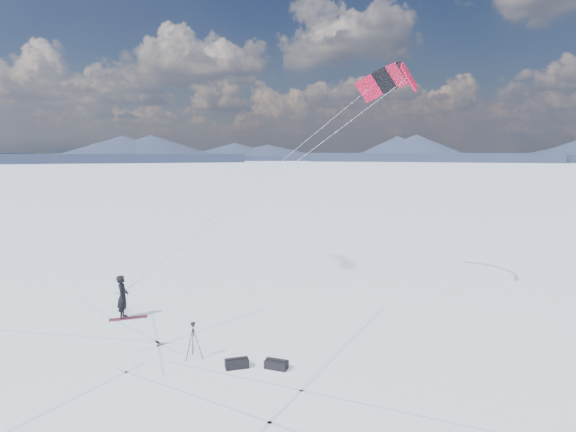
# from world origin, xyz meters

# --- Properties ---
(ground) EXTENTS (1800.00, 1800.00, 0.00)m
(ground) POSITION_xyz_m (0.00, 0.00, 0.00)
(ground) COLOR white
(horizon_hills) EXTENTS (704.47, 706.88, 8.16)m
(horizon_hills) POSITION_xyz_m (0.00, 0.00, 3.20)
(horizon_hills) COLOR #191D34
(horizon_hills) RESTS_ON ground
(snow_tracks) EXTENTS (17.62, 14.39, 0.01)m
(snow_tracks) POSITION_xyz_m (-0.41, -0.64, 0.00)
(snow_tracks) COLOR #A8B8DB
(snow_tracks) RESTS_ON ground
(snowkiter) EXTENTS (0.59, 0.78, 1.93)m
(snowkiter) POSITION_xyz_m (-3.29, 3.98, 0.00)
(snowkiter) COLOR black
(snowkiter) RESTS_ON ground
(snowboard) EXTENTS (1.59, 0.88, 0.04)m
(snowboard) POSITION_xyz_m (-3.05, 3.89, 0.02)
(snowboard) COLOR maroon
(snowboard) RESTS_ON ground
(tripod) EXTENTS (0.59, 0.63, 1.33)m
(tripod) POSITION_xyz_m (0.87, 0.08, 0.85)
(tripod) COLOR black
(tripod) RESTS_ON ground
(gear_bag_a) EXTENTS (0.88, 0.62, 0.36)m
(gear_bag_a) POSITION_xyz_m (2.53, -0.58, 0.16)
(gear_bag_a) COLOR black
(gear_bag_a) RESTS_ON ground
(gear_bag_b) EXTENTS (0.84, 0.58, 0.35)m
(gear_bag_b) POSITION_xyz_m (3.88, -0.55, 0.15)
(gear_bag_b) COLOR black
(gear_bag_b) RESTS_ON ground
(power_kite) EXTENTS (13.23, 6.56, 10.33)m
(power_kite) POSITION_xyz_m (8.64, 8.03, 10.63)
(power_kite) COLOR red
(power_kite) RESTS_ON ground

